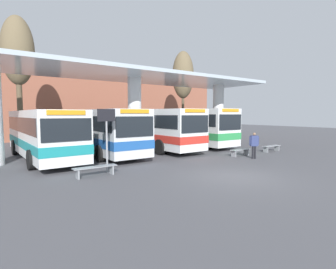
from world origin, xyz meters
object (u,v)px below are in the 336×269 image
Objects in this scene: transit_bus_left_bay at (42,132)px; waiting_bench_far_platform at (271,147)px; pedestrian_waiting at (254,143)px; transit_bus_center_bay at (99,129)px; waiting_bench_near_pillar at (240,151)px; info_sign_platform at (107,127)px; poplar_tree_behind_right at (18,53)px; transit_bus_far_right_bay at (181,125)px; waiting_bench_mid_platform at (95,169)px; poplar_tree_behind_left at (183,75)px; transit_bus_right_bay at (147,127)px.

transit_bus_left_bay is 6.08× the size of waiting_bench_far_platform.
transit_bus_center_bay is at bearing 166.78° from pedestrian_waiting.
waiting_bench_far_platform is (3.63, 0.00, 0.01)m from waiting_bench_near_pillar.
info_sign_platform is at bearing 177.45° from waiting_bench_far_platform.
poplar_tree_behind_right reaches higher than transit_bus_center_bay.
transit_bus_far_right_bay is 13.88m from waiting_bench_mid_platform.
poplar_tree_behind_left is 16.38m from poplar_tree_behind_right.
poplar_tree_behind_right is (-1.66, 11.93, 7.23)m from waiting_bench_mid_platform.
waiting_bench_near_pillar is at bearing 82.40° from transit_bus_far_right_bay.
waiting_bench_far_platform is 0.18× the size of poplar_tree_behind_left.
info_sign_platform is (0.81, 0.57, 1.85)m from waiting_bench_mid_platform.
waiting_bench_mid_platform and waiting_bench_far_platform have the same top height.
poplar_tree_behind_left reaches higher than transit_bus_right_bay.
transit_bus_far_right_bay is 8.20m from waiting_bench_near_pillar.
poplar_tree_behind_left is at bearing 39.47° from info_sign_platform.
pedestrian_waiting is 18.74m from poplar_tree_behind_right.
transit_bus_center_bay is 13.00m from waiting_bench_far_platform.
poplar_tree_behind_left is at bearing 85.41° from waiting_bench_far_platform.
transit_bus_left_bay reaches higher than pedestrian_waiting.
info_sign_platform is 0.30× the size of poplar_tree_behind_right.
transit_bus_center_bay is at bearing 137.63° from waiting_bench_near_pillar.
transit_bus_left_bay is at bearing -83.15° from poplar_tree_behind_right.
pedestrian_waiting is (11.01, -7.82, -0.70)m from transit_bus_left_bay.
transit_bus_left_bay is at bearing 98.81° from waiting_bench_mid_platform.
transit_bus_left_bay is 0.89× the size of transit_bus_far_right_bay.
poplar_tree_behind_right reaches higher than poplar_tree_behind_left.
waiting_bench_far_platform is 0.17× the size of poplar_tree_behind_right.
waiting_bench_mid_platform is 20.20m from poplar_tree_behind_left.
transit_bus_far_right_bay reaches higher than pedestrian_waiting.
transit_bus_left_bay is at bearing 178.96° from pedestrian_waiting.
transit_bus_right_bay is at bearing -147.88° from poplar_tree_behind_left.
waiting_bench_far_platform is at bearing 107.85° from transit_bus_far_right_bay.
poplar_tree_behind_right is (-8.72, 4.72, 5.78)m from transit_bus_right_bay.
transit_bus_far_right_bay is 6.86× the size of waiting_bench_far_platform.
transit_bus_far_right_bay is 1.19× the size of poplar_tree_behind_right.
waiting_bench_mid_platform is at bearing 67.58° from transit_bus_center_bay.
transit_bus_center_bay is at bearing -49.80° from poplar_tree_behind_right.
waiting_bench_far_platform is at bearing -37.75° from poplar_tree_behind_right.
waiting_bench_mid_platform is 10.08m from pedestrian_waiting.
waiting_bench_mid_platform is (-2.72, -6.74, -1.41)m from transit_bus_center_bay.
pedestrian_waiting is (-3.77, -1.20, 0.68)m from waiting_bench_far_platform.
transit_bus_far_right_bay is at bearing 116.49° from pedestrian_waiting.
pedestrian_waiting is (2.92, -8.42, -0.78)m from transit_bus_right_bay.
poplar_tree_behind_right reaches higher than transit_bus_right_bay.
waiting_bench_near_pillar is at bearing 147.69° from transit_bus_left_bay.
waiting_bench_far_platform is 4.01m from pedestrian_waiting.
waiting_bench_mid_platform is at bearing 180.00° from waiting_bench_near_pillar.
transit_bus_left_bay is 13.52m from pedestrian_waiting.
waiting_bench_near_pillar is 1.39m from pedestrian_waiting.
transit_bus_center_bay is at bearing 68.00° from waiting_bench_mid_platform.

